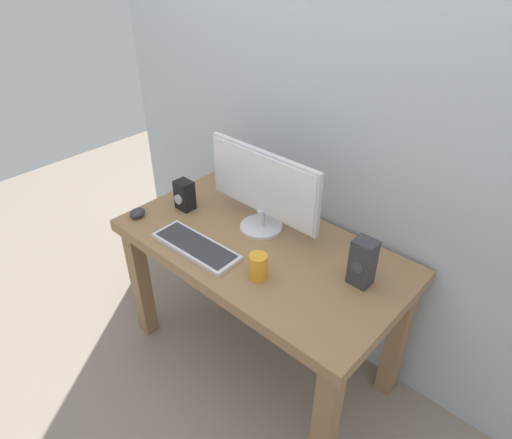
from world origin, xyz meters
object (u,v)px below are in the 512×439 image
object	(u,v)px
keyboard_primary	(196,247)
coffee_mug	(258,267)
desk	(260,265)
mouse	(137,213)
speaker_right	(363,262)
audio_controller	(184,195)
monitor	(263,188)

from	to	relation	value
keyboard_primary	coffee_mug	bearing A→B (deg)	7.83
keyboard_primary	desk	bearing A→B (deg)	49.35
mouse	coffee_mug	size ratio (longest dim) A/B	0.75
desk	speaker_right	world-z (taller)	speaker_right
audio_controller	mouse	bearing A→B (deg)	-117.92
monitor	mouse	distance (m)	0.64
monitor	coffee_mug	distance (m)	0.38
mouse	speaker_right	xyz separation A→B (m)	(1.04, 0.31, 0.08)
keyboard_primary	coffee_mug	xyz separation A→B (m)	(0.33, 0.04, 0.04)
keyboard_primary	mouse	bearing A→B (deg)	-176.81
desk	keyboard_primary	world-z (taller)	keyboard_primary
desk	monitor	size ratio (longest dim) A/B	2.18
keyboard_primary	mouse	distance (m)	0.40
monitor	audio_controller	bearing A→B (deg)	-161.53
keyboard_primary	audio_controller	size ratio (longest dim) A/B	2.87
desk	mouse	size ratio (longest dim) A/B	16.08
mouse	coffee_mug	distance (m)	0.73
coffee_mug	keyboard_primary	bearing A→B (deg)	-172.17
mouse	speaker_right	distance (m)	1.09
desk	audio_controller	distance (m)	0.51
audio_controller	coffee_mug	distance (m)	0.63
coffee_mug	speaker_right	bearing A→B (deg)	38.09
monitor	coffee_mug	world-z (taller)	monitor
keyboard_primary	audio_controller	bearing A→B (deg)	147.48
coffee_mug	monitor	bearing A→B (deg)	129.20
monitor	keyboard_primary	bearing A→B (deg)	-108.29
mouse	coffee_mug	world-z (taller)	coffee_mug
monitor	coffee_mug	xyz separation A→B (m)	(0.22, -0.27, -0.16)
audio_controller	coffee_mug	xyz separation A→B (m)	(0.62, -0.14, -0.02)
mouse	desk	bearing A→B (deg)	17.11
desk	coffee_mug	xyz separation A→B (m)	(0.14, -0.17, 0.17)
keyboard_primary	coffee_mug	size ratio (longest dim) A/B	3.93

